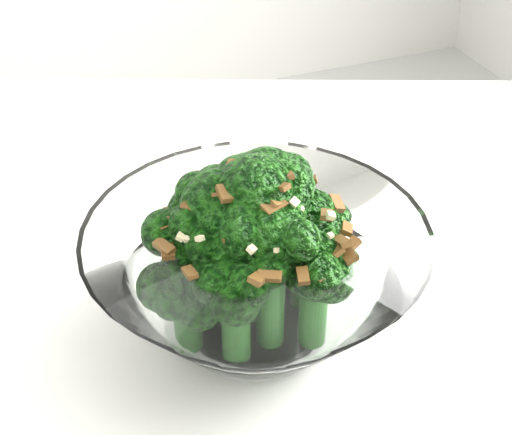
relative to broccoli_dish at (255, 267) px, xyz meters
name	(u,v)px	position (x,y,z in m)	size (l,w,h in m)	color
broccoli_dish	(255,267)	(0.00, 0.00, 0.00)	(0.20, 0.20, 0.13)	white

